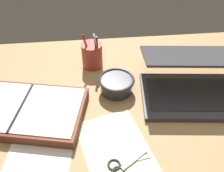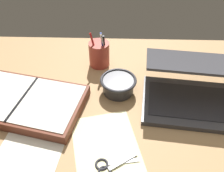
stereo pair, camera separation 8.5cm
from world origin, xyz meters
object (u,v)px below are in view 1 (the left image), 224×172
Objects in this scene: planner at (23,110)px; laptop at (191,82)px; bowl at (116,84)px; pen_cup at (92,55)px; scissors at (121,166)px.

laptop is at bearing 17.20° from planner.
pen_cup is (-8.05, 16.40, 2.10)cm from bowl.
laptop is 26.92cm from bowl.
bowl is at bearing -63.85° from pen_cup.
pen_cup is at bearing 156.17° from laptop.
scissors is at bearing -24.62° from planner.
laptop reaches higher than scissors.
laptop is 2.33× the size of pen_cup.
planner is at bearing 120.98° from scissors.
planner is (-59.27, -4.90, -3.23)cm from laptop.
pen_cup is at bearing 116.15° from bowl.
scissors is at bearing -94.35° from bowl.
scissors is at bearing -129.86° from laptop.
bowl is 1.05× the size of scissors.
pen_cup reaches higher than scissors.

